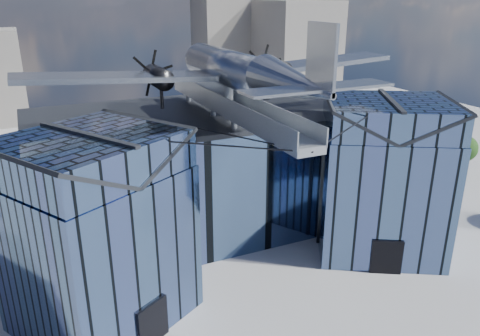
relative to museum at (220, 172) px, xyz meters
name	(u,v)px	position (x,y,z in m)	size (l,w,h in m)	color
ground_plane	(251,269)	(0.00, -5.82, -5.54)	(120.00, 120.00, 0.00)	gray
museum	(220,172)	(0.00, 0.00, 0.00)	(32.88, 24.50, 17.60)	#425987
bg_towers	(120,54)	(1.45, 44.67, 4.47)	(77.00, 24.50, 26.00)	gray
tree_side_e	(464,149)	(29.49, 1.62, -2.47)	(3.47, 3.47, 4.54)	black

